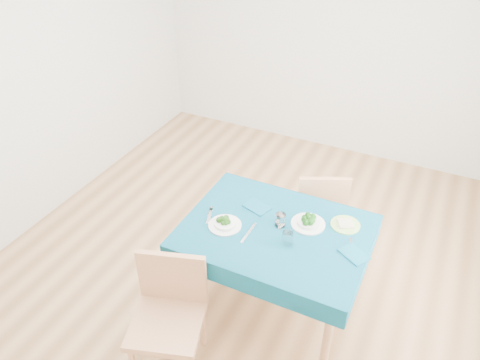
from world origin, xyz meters
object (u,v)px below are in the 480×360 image
at_px(bowl_near, 225,222).
at_px(side_plate, 345,225).
at_px(table, 274,268).
at_px(chair_far, 319,198).
at_px(bowl_far, 308,220).
at_px(chair_near, 165,309).

height_order(bowl_near, side_plate, bowl_near).
relative_size(table, chair_far, 1.26).
relative_size(table, bowl_near, 5.45).
relative_size(bowl_near, bowl_far, 0.97).
height_order(chair_far, bowl_near, chair_far).
xyz_separation_m(chair_near, chair_far, (0.50, 1.63, -0.06)).
distance_m(chair_far, side_plate, 0.70).
height_order(chair_near, side_plate, chair_near).
bearing_deg(chair_far, bowl_near, 40.69).
bearing_deg(table, chair_far, 84.44).
distance_m(chair_far, bowl_near, 1.06).
bearing_deg(side_plate, bowl_far, -156.29).
bearing_deg(side_plate, bowl_near, -153.81).
xyz_separation_m(chair_near, side_plate, (0.85, 1.08, 0.19)).
distance_m(chair_near, chair_far, 1.71).
xyz_separation_m(table, bowl_near, (-0.35, -0.12, 0.42)).
relative_size(chair_near, bowl_near, 4.82).
height_order(chair_far, side_plate, chair_far).
bearing_deg(bowl_near, chair_far, 65.52).
height_order(bowl_far, side_plate, bowl_far).
distance_m(chair_near, bowl_near, 0.74).
distance_m(bowl_near, side_plate, 0.87).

